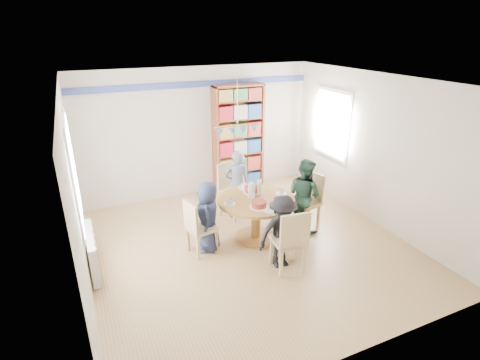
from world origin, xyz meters
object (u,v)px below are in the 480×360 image
chair_near (291,239)px  person_near (282,232)px  radiator (92,252)px  bookshelf (238,140)px  person_left (208,217)px  person_right (304,195)px  chair_far (231,187)px  person_far (237,185)px  chair_right (308,198)px  chair_left (197,226)px  dining_table (256,209)px

chair_near → person_near: size_ratio=0.87×
radiator → chair_near: chair_near is taller
bookshelf → person_left: bearing=-124.7°
person_left → person_right: 1.78m
chair_far → person_far: size_ratio=0.80×
chair_right → person_right: 0.19m
radiator → person_near: size_ratio=0.86×
chair_right → bookshelf: bookshelf is taller
chair_near → chair_right: bearing=46.9°
chair_left → chair_far: size_ratio=0.88×
dining_table → person_right: person_right is taller
chair_far → person_right: 1.42m
radiator → person_far: 2.79m
chair_right → person_far: 1.34m
dining_table → person_left: size_ratio=1.10×
dining_table → person_far: size_ratio=0.98×
bookshelf → person_near: bearing=-101.7°
person_left → bookshelf: (1.48, 2.13, 0.55)m
chair_far → person_left: 1.28m
bookshelf → person_right: bearing=-82.1°
chair_near → person_right: size_ratio=0.77×
person_left → person_near: 1.23m
chair_far → person_far: person_far is taller
chair_left → dining_table: bearing=2.9°
chair_far → person_far: 0.16m
dining_table → chair_far: (-0.04, 0.99, 0.02)m
chair_right → person_far: bearing=140.0°
person_near → bookshelf: (0.62, 3.02, 0.56)m
chair_right → person_left: person_left is taller
chair_left → person_near: (1.05, -0.83, 0.07)m
chair_far → chair_left: bearing=-134.3°
person_right → person_far: (-0.89, 0.93, -0.01)m
chair_near → person_far: 1.96m
person_left → person_far: (0.89, 0.88, 0.07)m
dining_table → person_far: bearing=87.7°
dining_table → person_near: person_near is taller
chair_near → bookshelf: size_ratio=0.44×
person_right → chair_far: bearing=27.9°
chair_far → chair_near: size_ratio=1.03×
chair_left → person_right: bearing=0.2°
chair_right → person_right: person_right is taller
person_far → chair_far: bearing=-40.4°
bookshelf → chair_left: bearing=-127.4°
chair_left → chair_right: chair_right is taller
person_near → bookshelf: size_ratio=0.50×
chair_right → person_near: (-1.07, -0.91, 0.02)m
chair_near → person_left: 1.40m
chair_right → person_far: person_far is taller
radiator → chair_right: size_ratio=0.98×
person_near → person_far: bearing=90.3°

